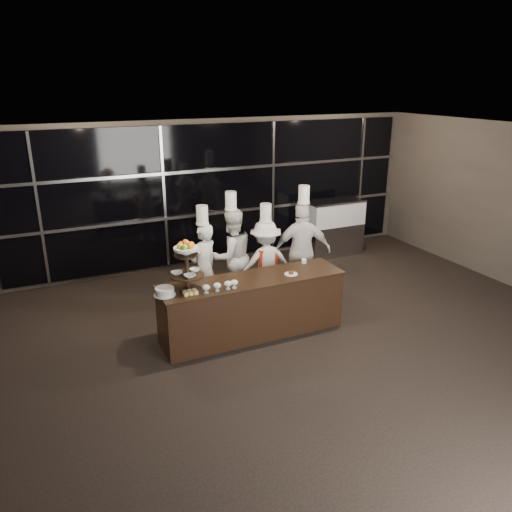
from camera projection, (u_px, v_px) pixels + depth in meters
name	position (u px, v px, depth m)	size (l,w,h in m)	color
room	(365.00, 271.00, 6.12)	(10.00, 10.00, 10.00)	black
window_wall	(221.00, 193.00, 10.34)	(8.60, 0.10, 2.80)	black
buffet_counter	(252.00, 306.00, 7.59)	(2.84, 0.74, 0.92)	black
display_stand	(187.00, 262.00, 6.90)	(0.48, 0.48, 0.74)	black
compotes	(221.00, 285.00, 6.99)	(0.53, 0.11, 0.12)	silver
layer_cake	(165.00, 292.00, 6.84)	(0.30, 0.30, 0.11)	white
pastry_squares	(190.00, 292.00, 6.88)	(0.20, 0.13, 0.05)	#FFDD7C
small_plate	(291.00, 274.00, 7.58)	(0.20, 0.20, 0.05)	white
chef_cup	(304.00, 261.00, 8.05)	(0.08, 0.08, 0.07)	white
display_case	(334.00, 225.00, 11.03)	(1.28, 0.56, 1.24)	#A5A5AA
chef_a	(204.00, 266.00, 8.25)	(0.67, 0.59, 1.83)	silver
chef_b	(232.00, 255.00, 8.62)	(0.88, 0.72, 1.97)	silver
chef_c	(265.00, 262.00, 8.60)	(0.98, 0.60, 1.78)	silver
chef_d	(302.00, 250.00, 8.76)	(1.10, 0.72, 2.04)	white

